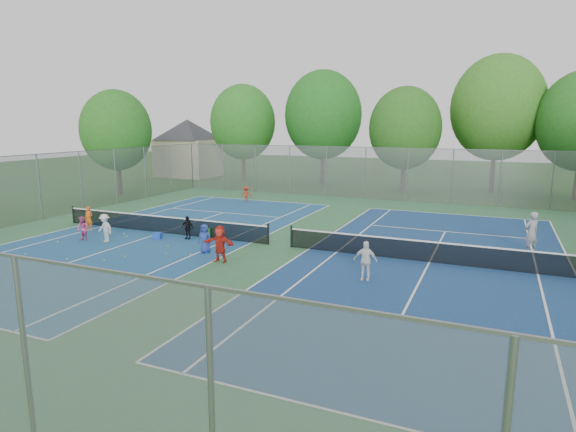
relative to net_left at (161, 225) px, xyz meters
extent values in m
plane|color=#234E18|center=(7.00, 0.00, -0.46)|extent=(120.00, 120.00, 0.00)
cube|color=#31673F|center=(7.00, 0.00, -0.45)|extent=(32.00, 32.00, 0.01)
cube|color=navy|center=(0.00, 0.00, -0.44)|extent=(10.97, 23.77, 0.01)
cube|color=navy|center=(14.00, 0.00, -0.44)|extent=(10.97, 23.77, 0.01)
cube|color=black|center=(0.00, 0.00, 0.00)|extent=(12.87, 0.10, 0.91)
cube|color=black|center=(14.00, 0.00, 0.00)|extent=(12.87, 0.10, 0.91)
cube|color=gray|center=(7.00, 16.00, 1.54)|extent=(32.00, 0.10, 4.00)
cube|color=gray|center=(-9.00, 0.00, 1.54)|extent=(0.10, 32.00, 4.00)
cube|color=#B7A88C|center=(-15.00, 24.00, 1.54)|extent=(6.00, 5.00, 4.00)
pyramid|color=#2D2D33|center=(-15.00, 24.00, 5.74)|extent=(11.03, 11.03, 2.20)
cylinder|color=#443326|center=(-7.00, 22.00, 1.29)|extent=(0.36, 0.36, 3.50)
ellipsoid|color=#26691E|center=(-7.00, 22.00, 5.45)|extent=(6.40, 6.40, 7.36)
cylinder|color=#443326|center=(1.00, 23.00, 1.47)|extent=(0.36, 0.36, 3.85)
ellipsoid|color=#1E5F1B|center=(1.00, 23.00, 6.10)|extent=(7.20, 7.20, 8.28)
cylinder|color=#443326|center=(9.00, 21.00, 1.12)|extent=(0.36, 0.36, 3.15)
ellipsoid|color=#275C1A|center=(9.00, 21.00, 4.95)|extent=(6.00, 6.00, 6.90)
cylinder|color=#443326|center=(16.00, 24.00, 1.65)|extent=(0.36, 0.36, 4.20)
ellipsoid|color=#336B1F|center=(16.00, 24.00, 6.59)|extent=(7.60, 7.60, 8.74)
cylinder|color=#443326|center=(-12.00, 10.00, 1.12)|extent=(0.36, 0.36, 3.15)
ellipsoid|color=#24611C|center=(-12.00, 10.00, 4.79)|extent=(5.60, 5.60, 6.44)
cube|color=#1846B8|center=(0.67, -1.19, -0.29)|extent=(0.48, 0.48, 0.33)
cube|color=green|center=(2.97, 0.13, -0.19)|extent=(0.34, 0.34, 0.53)
imported|color=#E05D15|center=(-4.05, -1.08, 0.21)|extent=(0.52, 0.38, 1.34)
imported|color=#CB4F84|center=(-2.46, -3.03, 0.17)|extent=(0.65, 0.53, 1.25)
imported|color=silver|center=(-1.32, -2.69, 0.25)|extent=(0.97, 0.65, 1.41)
imported|color=black|center=(2.11, -0.60, 0.15)|extent=(0.71, 0.30, 1.20)
imported|color=navy|center=(4.38, -2.49, 0.21)|extent=(0.70, 0.50, 1.34)
imported|color=red|center=(5.79, -3.46, 0.34)|extent=(1.48, 0.47, 1.59)
imported|color=#A22317|center=(-0.69, 10.86, 0.14)|extent=(0.88, 0.68, 1.20)
imported|color=gray|center=(17.98, 3.33, 0.51)|extent=(0.84, 0.80, 1.93)
imported|color=white|center=(12.05, -3.32, 0.30)|extent=(0.92, 0.46, 1.51)
sphere|color=#B2D030|center=(2.23, -2.38, -0.42)|extent=(0.07, 0.07, 0.07)
sphere|color=#B8CF30|center=(2.97, -3.47, -0.42)|extent=(0.07, 0.07, 0.07)
sphere|color=#C5F037|center=(4.00, -3.09, -0.42)|extent=(0.07, 0.07, 0.07)
sphere|color=yellow|center=(-3.34, -3.82, -0.42)|extent=(0.07, 0.07, 0.07)
sphere|color=#B3C72E|center=(-2.78, -6.04, -0.42)|extent=(0.07, 0.07, 0.07)
sphere|color=#C4D531|center=(-1.63, -1.07, -0.42)|extent=(0.07, 0.07, 0.07)
sphere|color=#ADCC2F|center=(-1.15, -2.92, -0.42)|extent=(0.07, 0.07, 0.07)
sphere|color=gold|center=(-1.02, -1.55, -0.42)|extent=(0.07, 0.07, 0.07)
sphere|color=#BDD631|center=(1.15, -5.36, -0.42)|extent=(0.07, 0.07, 0.07)
sphere|color=yellow|center=(-0.44, -5.90, -0.42)|extent=(0.07, 0.07, 0.07)
sphere|color=#C3DC33|center=(1.61, -4.58, -0.42)|extent=(0.07, 0.07, 0.07)
camera|label=1|loc=(16.34, -20.44, 5.39)|focal=30.00mm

